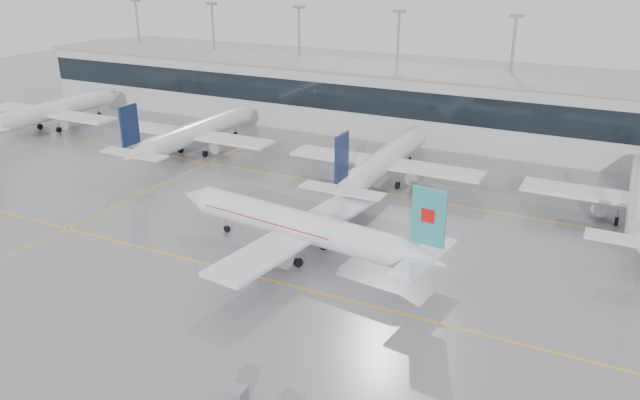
% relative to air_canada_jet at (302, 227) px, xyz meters
% --- Properties ---
extents(ground, '(320.00, 320.00, 0.00)m').
position_rel_air_canada_jet_xyz_m(ground, '(-0.37, -6.80, -3.62)').
color(ground, gray).
rests_on(ground, ground).
extents(taxi_line_main, '(120.00, 0.25, 0.01)m').
position_rel_air_canada_jet_xyz_m(taxi_line_main, '(-0.37, -6.80, -3.62)').
color(taxi_line_main, yellow).
rests_on(taxi_line_main, ground).
extents(taxi_line_north, '(120.00, 0.25, 0.01)m').
position_rel_air_canada_jet_xyz_m(taxi_line_north, '(-0.37, 23.20, -3.62)').
color(taxi_line_north, yellow).
rests_on(taxi_line_north, ground).
extents(taxi_line_cross, '(0.25, 60.00, 0.01)m').
position_rel_air_canada_jet_xyz_m(taxi_line_cross, '(-30.37, 8.20, -3.62)').
color(taxi_line_cross, yellow).
rests_on(taxi_line_cross, ground).
extents(terminal, '(180.00, 15.00, 12.00)m').
position_rel_air_canada_jet_xyz_m(terminal, '(-0.37, 55.20, 2.38)').
color(terminal, '#A8A9AD').
rests_on(terminal, ground).
extents(terminal_glass, '(180.00, 0.20, 5.00)m').
position_rel_air_canada_jet_xyz_m(terminal_glass, '(-0.37, 47.65, 3.88)').
color(terminal_glass, black).
rests_on(terminal_glass, ground).
extents(terminal_roof, '(182.00, 16.00, 0.40)m').
position_rel_air_canada_jet_xyz_m(terminal_roof, '(-0.37, 55.20, 8.58)').
color(terminal_roof, gray).
rests_on(terminal_roof, ground).
extents(light_masts, '(156.40, 1.00, 22.60)m').
position_rel_air_canada_jet_xyz_m(light_masts, '(-0.37, 61.20, 9.72)').
color(light_masts, gray).
rests_on(light_masts, ground).
extents(air_canada_jet, '(36.43, 29.29, 11.42)m').
position_rel_air_canada_jet_xyz_m(air_canada_jet, '(0.00, 0.00, 0.00)').
color(air_canada_jet, silver).
rests_on(air_canada_jet, ground).
extents(parked_jet_a, '(29.64, 36.96, 11.72)m').
position_rel_air_canada_jet_xyz_m(parked_jet_a, '(-70.37, 26.89, 0.09)').
color(parked_jet_a, silver).
rests_on(parked_jet_a, ground).
extents(parked_jet_b, '(29.64, 36.96, 11.72)m').
position_rel_air_canada_jet_xyz_m(parked_jet_b, '(-35.37, 26.89, 0.09)').
color(parked_jet_b, silver).
rests_on(parked_jet_b, ground).
extents(parked_jet_c, '(29.64, 36.96, 11.72)m').
position_rel_air_canada_jet_xyz_m(parked_jet_c, '(-0.37, 26.89, 0.09)').
color(parked_jet_c, silver).
rests_on(parked_jet_c, ground).
extents(gse_unit, '(1.55, 1.45, 1.47)m').
position_rel_air_canada_jet_xyz_m(gse_unit, '(7.47, -24.90, -2.89)').
color(gse_unit, slate).
rests_on(gse_unit, ground).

